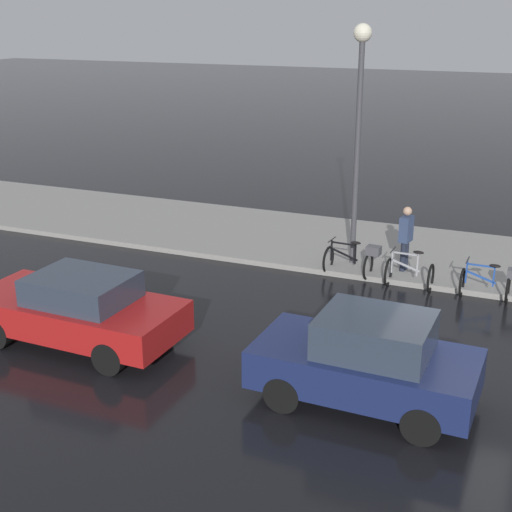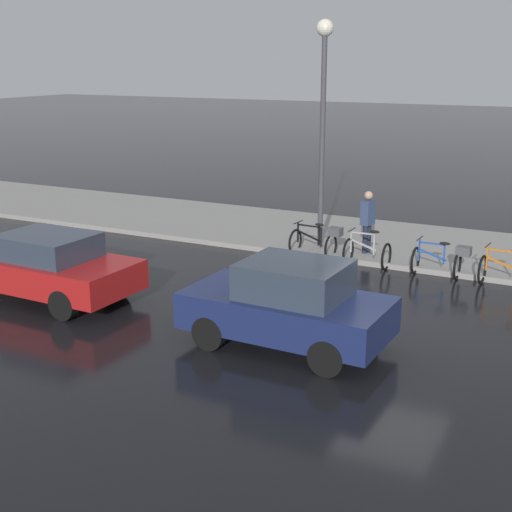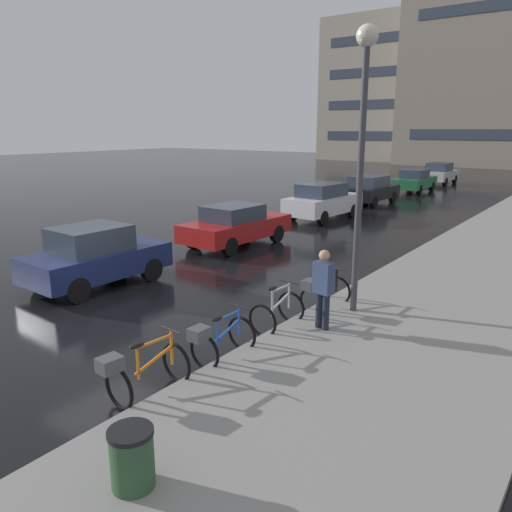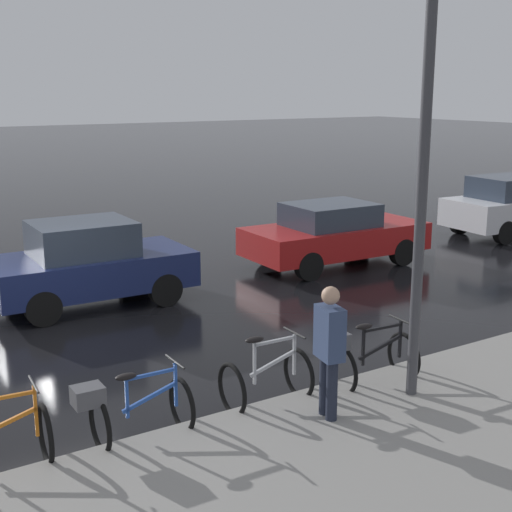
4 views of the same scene
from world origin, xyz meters
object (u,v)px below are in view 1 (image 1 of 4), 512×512
object	(u,v)px
bicycle_farthest	(354,259)
bicycle_third	(409,273)
car_navy	(367,361)
streetlamp	(359,106)
car_red	(78,309)
bicycle_second	(492,281)
pedestrian	(406,237)

from	to	relation	value
bicycle_farthest	bicycle_third	bearing A→B (deg)	-100.36
bicycle_farthest	car_navy	world-z (taller)	car_navy
bicycle_third	streetlamp	size ratio (longest dim) A/B	0.18
bicycle_third	car_navy	xyz separation A→B (m)	(-5.60, -0.36, 0.41)
streetlamp	bicycle_third	bearing A→B (deg)	-119.61
bicycle_farthest	streetlamp	bearing A→B (deg)	18.14
bicycle_third	car_navy	distance (m)	5.62
bicycle_third	car_red	xyz separation A→B (m)	(-5.53, 5.55, 0.36)
car_red	bicycle_second	bearing A→B (deg)	-53.38
bicycle_farthest	car_red	bearing A→B (deg)	144.72
bicycle_second	streetlamp	size ratio (longest dim) A/B	0.22
bicycle_farthest	car_navy	xyz separation A→B (m)	(-5.86, -1.80, 0.32)
car_red	pedestrian	world-z (taller)	pedestrian
bicycle_third	bicycle_farthest	size ratio (longest dim) A/B	0.78
bicycle_farthest	pedestrian	distance (m)	1.40
bicycle_third	pedestrian	size ratio (longest dim) A/B	0.61
bicycle_third	pedestrian	world-z (taller)	pedestrian
pedestrian	car_red	bearing A→B (deg)	140.85
bicycle_second	bicycle_third	xyz separation A→B (m)	(-0.00, 1.91, -0.07)
bicycle_farthest	streetlamp	size ratio (longest dim) A/B	0.23
bicycle_third	bicycle_second	bearing A→B (deg)	-89.86
bicycle_second	car_red	size ratio (longest dim) A/B	0.31
bicycle_farthest	car_navy	bearing A→B (deg)	-162.92
bicycle_second	streetlamp	bearing A→B (deg)	75.22
bicycle_farthest	car_navy	size ratio (longest dim) A/B	0.37
car_navy	car_red	distance (m)	5.90
car_navy	car_red	size ratio (longest dim) A/B	0.87
bicycle_second	car_red	xyz separation A→B (m)	(-5.54, 7.45, 0.28)
car_red	streetlamp	distance (m)	8.29
car_red	bicycle_third	bearing A→B (deg)	-45.06
bicycle_farthest	streetlamp	world-z (taller)	streetlamp
bicycle_second	streetlamp	distance (m)	5.24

